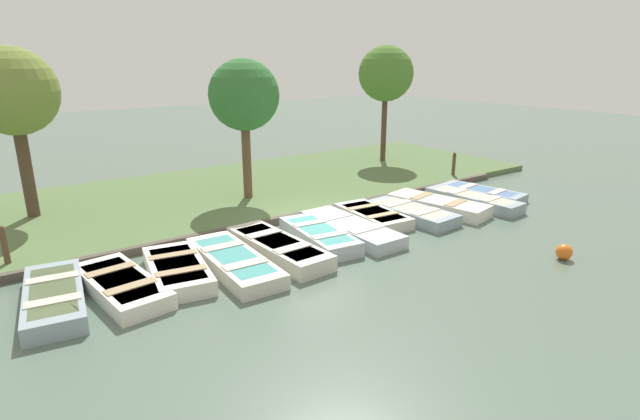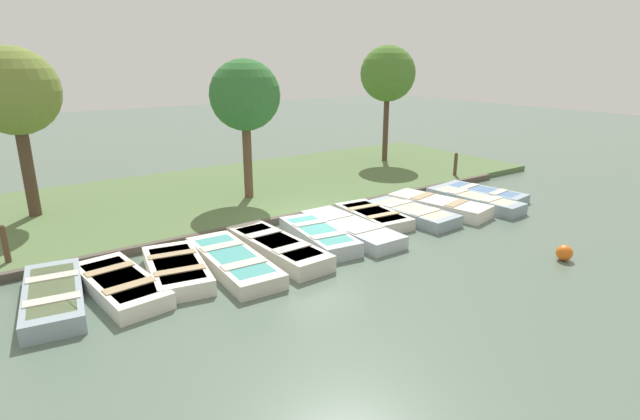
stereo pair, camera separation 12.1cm
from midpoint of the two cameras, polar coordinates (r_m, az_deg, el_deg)
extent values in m
plane|color=#566B5B|center=(15.14, 0.18, -1.83)|extent=(80.00, 80.00, 0.00)
cube|color=#567042|center=(19.24, -8.44, 2.46)|extent=(8.00, 24.00, 0.22)
cube|color=#51473D|center=(16.31, -2.89, -0.06)|extent=(1.41, 18.55, 0.22)
cube|color=#8C9EA8|center=(11.76, -27.91, -8.72)|extent=(3.23, 1.52, 0.38)
cube|color=#6B7F51|center=(11.70, -28.02, -7.95)|extent=(2.64, 1.21, 0.03)
cube|color=beige|center=(11.14, -28.04, -9.01)|extent=(0.45, 1.05, 0.03)
cube|color=beige|center=(12.23, -28.05, -6.74)|extent=(0.45, 1.05, 0.03)
cube|color=silver|center=(11.75, -21.59, -7.96)|extent=(3.11, 1.48, 0.36)
cube|color=#6B7F51|center=(11.69, -21.68, -7.23)|extent=(2.54, 1.17, 0.03)
cube|color=tan|center=(11.18, -20.66, -8.08)|extent=(0.42, 1.08, 0.03)
cube|color=tan|center=(12.18, -22.65, -6.22)|extent=(0.42, 1.08, 0.03)
cube|color=silver|center=(12.12, -15.80, -6.58)|extent=(2.89, 1.66, 0.37)
cube|color=teal|center=(12.05, -15.86, -5.84)|extent=(2.36, 1.31, 0.03)
cube|color=tan|center=(11.57, -15.42, -6.65)|extent=(0.46, 1.14, 0.03)
cube|color=tan|center=(12.52, -16.29, -4.87)|extent=(0.46, 1.14, 0.03)
cube|color=beige|center=(12.29, -9.64, -5.82)|extent=(3.55, 1.30, 0.35)
cube|color=teal|center=(12.23, -9.68, -5.12)|extent=(2.91, 1.02, 0.03)
cube|color=beige|center=(11.65, -8.38, -6.07)|extent=(0.39, 1.08, 0.03)
cube|color=beige|center=(12.80, -10.87, -4.04)|extent=(0.39, 1.08, 0.03)
cube|color=beige|center=(12.94, -4.65, -4.31)|extent=(3.55, 1.25, 0.40)
cube|color=beige|center=(12.88, -4.67, -3.55)|extent=(2.91, 0.98, 0.03)
cube|color=beige|center=(12.35, -2.98, -4.29)|extent=(0.40, 1.01, 0.03)
cube|color=beige|center=(13.40, -6.24, -2.63)|extent=(0.40, 1.01, 0.03)
cube|color=#B2BCC1|center=(13.74, 0.10, -2.98)|extent=(3.07, 1.43, 0.39)
cube|color=teal|center=(13.68, 0.10, -2.27)|extent=(2.51, 1.13, 0.03)
cube|color=beige|center=(13.21, 1.25, -2.87)|extent=(0.42, 1.02, 0.03)
cube|color=beige|center=(14.14, -0.97, -1.49)|extent=(0.42, 1.02, 0.03)
cube|color=#B2BCC1|center=(14.39, 3.74, -2.16)|extent=(3.57, 1.15, 0.36)
cube|color=teal|center=(14.34, 3.75, -1.54)|extent=(2.92, 0.90, 0.03)
cube|color=beige|center=(13.84, 5.51, -2.16)|extent=(0.36, 1.05, 0.03)
cube|color=beige|center=(14.83, 2.11, -0.76)|extent=(0.36, 1.05, 0.03)
cube|color=beige|center=(15.56, 6.29, -0.73)|extent=(2.69, 1.41, 0.35)
cube|color=beige|center=(15.52, 6.31, -0.17)|extent=(2.21, 1.11, 0.03)
cube|color=tan|center=(15.13, 7.42, -0.55)|extent=(0.35, 1.13, 0.03)
cube|color=tan|center=(15.89, 5.25, 0.38)|extent=(0.35, 1.13, 0.03)
cube|color=#8C9EA8|center=(16.07, 10.65, -0.35)|extent=(3.10, 1.38, 0.35)
cube|color=beige|center=(16.02, 10.68, 0.20)|extent=(2.54, 1.08, 0.03)
cube|color=beige|center=(15.66, 12.27, -0.19)|extent=(0.37, 1.12, 0.03)
cube|color=beige|center=(16.38, 9.17, 0.74)|extent=(0.37, 1.12, 0.03)
cube|color=silver|center=(16.99, 13.61, 0.50)|extent=(3.48, 1.82, 0.40)
cube|color=teal|center=(16.94, 13.66, 1.10)|extent=(2.84, 1.45, 0.03)
cube|color=tan|center=(16.65, 15.54, 0.78)|extent=(0.55, 1.10, 0.03)
cube|color=tan|center=(17.23, 11.85, 1.59)|extent=(0.55, 1.10, 0.03)
cube|color=#8C9EA8|center=(17.96, 17.36, 1.04)|extent=(3.47, 1.21, 0.37)
cube|color=beige|center=(17.91, 17.41, 1.57)|extent=(2.84, 0.95, 0.03)
cube|color=beige|center=(17.58, 19.16, 1.20)|extent=(0.41, 0.90, 0.03)
cube|color=beige|center=(18.25, 15.74, 2.08)|extent=(0.41, 0.90, 0.03)
cube|color=#8C9EA8|center=(19.12, 18.32, 1.81)|extent=(3.13, 1.51, 0.31)
cube|color=#4C709E|center=(19.09, 18.36, 2.23)|extent=(2.56, 1.19, 0.02)
cube|color=beige|center=(18.84, 19.89, 1.96)|extent=(0.45, 1.00, 0.03)
cube|color=beige|center=(19.34, 16.88, 2.63)|extent=(0.45, 1.00, 0.03)
cylinder|color=brown|center=(13.99, -32.01, -3.86)|extent=(0.14, 0.14, 1.07)
sphere|color=brown|center=(13.83, -32.38, -1.69)|extent=(0.13, 0.13, 0.13)
cylinder|color=brown|center=(21.42, 15.36, 4.70)|extent=(0.14, 0.14, 1.07)
sphere|color=brown|center=(21.31, 15.47, 6.16)|extent=(0.13, 0.13, 0.13)
sphere|color=orange|center=(14.03, 26.37, -4.40)|extent=(0.40, 0.40, 0.40)
cylinder|color=#4C3828|center=(17.46, -30.22, 3.95)|extent=(0.36, 0.36, 3.28)
sphere|color=olive|center=(17.17, -31.40, 11.53)|extent=(2.53, 2.53, 2.53)
cylinder|color=brown|center=(17.34, -8.07, 5.69)|extent=(0.30, 0.30, 3.06)
sphere|color=#337033|center=(17.05, -8.39, 12.88)|extent=(2.35, 2.35, 2.35)
cylinder|color=#4C3828|center=(23.69, 7.66, 9.29)|extent=(0.25, 0.25, 3.51)
sphere|color=#4C7A2D|center=(23.49, 7.91, 15.19)|extent=(2.48, 2.48, 2.48)
camera|label=1|loc=(0.06, -89.76, 0.07)|focal=28.00mm
camera|label=2|loc=(0.06, 90.24, -0.07)|focal=28.00mm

